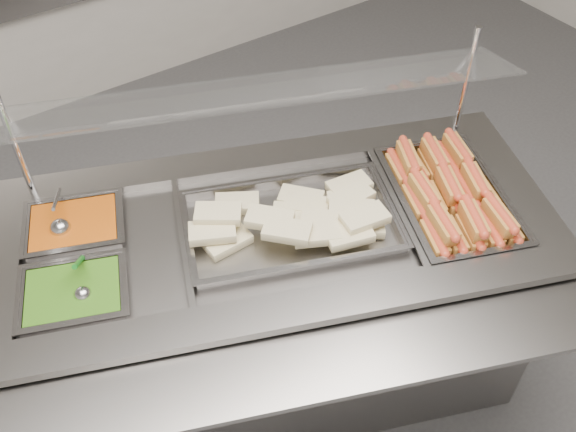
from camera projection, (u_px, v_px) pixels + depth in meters
ground at (353, 432)px, 2.30m from camera, size 6.00×6.00×0.00m
steam_counter at (275, 305)px, 2.20m from camera, size 1.85×1.31×0.81m
tray_rail at (311, 363)px, 1.62m from camera, size 1.59×0.87×0.05m
sneeze_guard at (257, 94)px, 1.81m from camera, size 1.48×0.78×0.40m
pan_hotdogs at (448, 203)px, 2.02m from camera, size 0.47×0.57×0.09m
pan_wraps at (291, 226)px, 1.93m from camera, size 0.70×0.56×0.06m
pan_beans at (76, 232)px, 1.93m from camera, size 0.33×0.30×0.09m
pan_peas at (76, 299)px, 1.75m from camera, size 0.33×0.30×0.09m
hotdogs_in_buns at (450, 194)px, 1.98m from camera, size 0.39×0.52×0.10m
tortilla_wraps at (304, 216)px, 1.91m from camera, size 0.62×0.44×0.09m
ladle at (60, 227)px, 1.89m from camera, size 0.09×0.17×0.12m
serving_spoon at (82, 289)px, 1.72m from camera, size 0.08×0.15×0.13m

